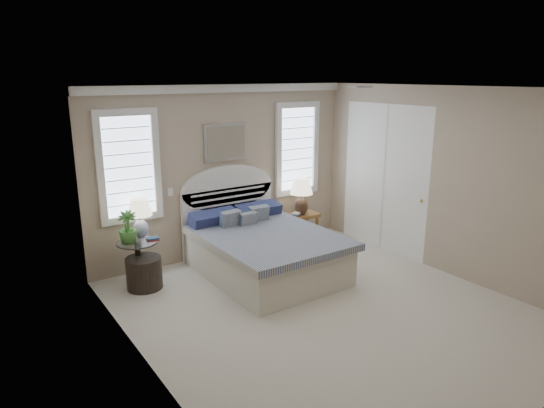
{
  "coord_description": "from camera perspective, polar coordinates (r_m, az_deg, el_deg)",
  "views": [
    {
      "loc": [
        -3.65,
        -4.18,
        2.85
      ],
      "look_at": [
        -0.12,
        1.0,
        1.17
      ],
      "focal_mm": 32.0,
      "sensor_mm": 36.0,
      "label": 1
    }
  ],
  "objects": [
    {
      "name": "books_right",
      "position": [
        8.17,
        2.89,
        -1.24
      ],
      "size": [
        0.2,
        0.18,
        0.07
      ],
      "rotation": [
        0.0,
        0.0,
        0.43
      ],
      "color": "maroon",
      "rests_on": "nightstand_right"
    },
    {
      "name": "bed",
      "position": [
        7.15,
        -1.25,
        -5.12
      ],
      "size": [
        1.72,
        2.28,
        1.47
      ],
      "color": "silver",
      "rests_on": "floor"
    },
    {
      "name": "switch_plate",
      "position": [
        7.39,
        -11.87,
        1.41
      ],
      "size": [
        0.08,
        0.01,
        0.12
      ],
      "primitive_type": "cube",
      "color": "silver",
      "rests_on": "wall_back"
    },
    {
      "name": "side_table_left",
      "position": [
        6.99,
        -15.46,
        -6.18
      ],
      "size": [
        0.56,
        0.56,
        0.63
      ],
      "color": "black",
      "rests_on": "floor"
    },
    {
      "name": "lamp_right",
      "position": [
        8.2,
        3.48,
        1.35
      ],
      "size": [
        0.39,
        0.39,
        0.63
      ],
      "rotation": [
        0.0,
        0.0,
        -0.02
      ],
      "color": "black",
      "rests_on": "nightstand_right"
    },
    {
      "name": "lamp_left",
      "position": [
        6.96,
        -15.29,
        -1.14
      ],
      "size": [
        0.35,
        0.35,
        0.56
      ],
      "rotation": [
        0.0,
        0.0,
        -0.01
      ],
      "color": "silver",
      "rests_on": "side_table_left"
    },
    {
      "name": "books_left",
      "position": [
        6.89,
        -13.85,
        -4.03
      ],
      "size": [
        0.17,
        0.13,
        0.04
      ],
      "rotation": [
        0.0,
        0.0,
        -0.1
      ],
      "color": "maroon",
      "rests_on": "side_table_left"
    },
    {
      "name": "floor",
      "position": [
        6.24,
        6.27,
        -12.24
      ],
      "size": [
        4.5,
        5.0,
        0.01
      ],
      "primitive_type": "cube",
      "color": "#BEB2A2",
      "rests_on": "ground"
    },
    {
      "name": "closet_door",
      "position": [
        8.14,
        13.03,
        2.95
      ],
      "size": [
        0.02,
        1.8,
        2.4
      ],
      "primitive_type": "cube",
      "color": "white",
      "rests_on": "floor"
    },
    {
      "name": "painting",
      "position": [
        7.65,
        -5.45,
        7.23
      ],
      "size": [
        0.74,
        0.04,
        0.58
      ],
      "primitive_type": "cube",
      "color": "silver",
      "rests_on": "wall_back"
    },
    {
      "name": "floor_pot",
      "position": [
        6.91,
        -14.81,
        -7.85
      ],
      "size": [
        0.63,
        0.63,
        0.44
      ],
      "primitive_type": "cylinder",
      "rotation": [
        0.0,
        0.0,
        -0.39
      ],
      "color": "black",
      "rests_on": "floor"
    },
    {
      "name": "wall_back",
      "position": [
        7.76,
        -5.51,
        3.82
      ],
      "size": [
        4.5,
        0.02,
        2.7
      ],
      "primitive_type": "cube",
      "color": "tan",
      "rests_on": "floor"
    },
    {
      "name": "window_left",
      "position": [
        7.09,
        -16.53,
        4.27
      ],
      "size": [
        0.9,
        0.06,
        1.6
      ],
      "primitive_type": "cube",
      "color": "#C9E0FF",
      "rests_on": "wall_back"
    },
    {
      "name": "window_right",
      "position": [
        8.45,
        2.9,
        6.51
      ],
      "size": [
        0.9,
        0.06,
        1.6
      ],
      "primitive_type": "cube",
      "color": "#C9E0FF",
      "rests_on": "wall_back"
    },
    {
      "name": "wall_left",
      "position": [
        4.65,
        -14.9,
        -4.28
      ],
      "size": [
        0.02,
        5.0,
        2.7
      ],
      "primitive_type": "cube",
      "color": "tan",
      "rests_on": "floor"
    },
    {
      "name": "crown_molding",
      "position": [
        7.58,
        -5.6,
        13.38
      ],
      "size": [
        4.5,
        0.08,
        0.12
      ],
      "primitive_type": "cube",
      "color": "silver",
      "rests_on": "wall_back"
    },
    {
      "name": "hvac_vent",
      "position": [
        6.95,
        10.28,
        13.41
      ],
      "size": [
        0.3,
        0.2,
        0.02
      ],
      "primitive_type": "cube",
      "color": "#B2B2B2",
      "rests_on": "ceiling"
    },
    {
      "name": "ceiling",
      "position": [
        5.55,
        7.08,
        13.38
      ],
      "size": [
        4.5,
        5.0,
        0.01
      ],
      "primitive_type": "cube",
      "color": "white",
      "rests_on": "wall_back"
    },
    {
      "name": "nightstand_right",
      "position": [
        8.4,
        3.61,
        -2.05
      ],
      "size": [
        0.5,
        0.4,
        0.53
      ],
      "color": "olive",
      "rests_on": "floor"
    },
    {
      "name": "wall_right",
      "position": [
        7.39,
        20.01,
        2.4
      ],
      "size": [
        0.02,
        5.0,
        2.7
      ],
      "primitive_type": "cube",
      "color": "tan",
      "rests_on": "floor"
    },
    {
      "name": "potted_plant",
      "position": [
        6.81,
        -16.65,
        -2.66
      ],
      "size": [
        0.32,
        0.32,
        0.45
      ],
      "primitive_type": "imported",
      "rotation": [
        0.0,
        0.0,
        -0.38
      ],
      "color": "#366E2C",
      "rests_on": "side_table_left"
    }
  ]
}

